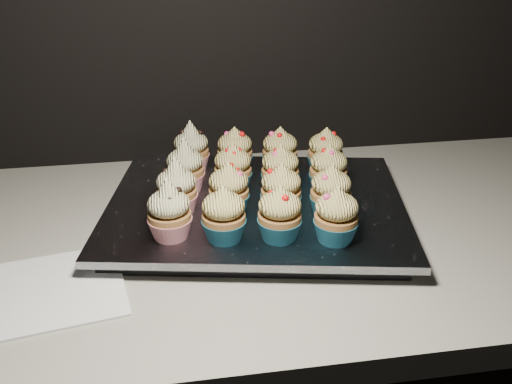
# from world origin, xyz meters

# --- Properties ---
(worktop) EXTENTS (2.44, 0.64, 0.04)m
(worktop) POSITION_xyz_m (0.00, 1.70, 0.88)
(worktop) COLOR beige
(worktop) RESTS_ON cabinet
(napkin) EXTENTS (0.20, 0.20, 0.00)m
(napkin) POSITION_xyz_m (-0.15, 1.57, 0.90)
(napkin) COLOR white
(napkin) RESTS_ON worktop
(baking_tray) EXTENTS (0.49, 0.41, 0.02)m
(baking_tray) POSITION_xyz_m (0.14, 1.72, 0.91)
(baking_tray) COLOR black
(baking_tray) RESTS_ON worktop
(foil_lining) EXTENTS (0.53, 0.45, 0.01)m
(foil_lining) POSITION_xyz_m (0.14, 1.72, 0.93)
(foil_lining) COLOR silver
(foil_lining) RESTS_ON baking_tray
(cupcake_0) EXTENTS (0.06, 0.06, 0.10)m
(cupcake_0) POSITION_xyz_m (0.00, 1.63, 0.97)
(cupcake_0) COLOR red
(cupcake_0) RESTS_ON foil_lining
(cupcake_1) EXTENTS (0.06, 0.06, 0.08)m
(cupcake_1) POSITION_xyz_m (0.08, 1.61, 0.97)
(cupcake_1) COLOR #1A5F7A
(cupcake_1) RESTS_ON foil_lining
(cupcake_2) EXTENTS (0.06, 0.06, 0.08)m
(cupcake_2) POSITION_xyz_m (0.16, 1.60, 0.97)
(cupcake_2) COLOR #1A5F7A
(cupcake_2) RESTS_ON foil_lining
(cupcake_3) EXTENTS (0.06, 0.06, 0.08)m
(cupcake_3) POSITION_xyz_m (0.23, 1.59, 0.97)
(cupcake_3) COLOR #1A5F7A
(cupcake_3) RESTS_ON foil_lining
(cupcake_4) EXTENTS (0.06, 0.06, 0.10)m
(cupcake_4) POSITION_xyz_m (0.02, 1.70, 0.97)
(cupcake_4) COLOR red
(cupcake_4) RESTS_ON foil_lining
(cupcake_5) EXTENTS (0.06, 0.06, 0.08)m
(cupcake_5) POSITION_xyz_m (0.10, 1.69, 0.97)
(cupcake_5) COLOR #1A5F7A
(cupcake_5) RESTS_ON foil_lining
(cupcake_6) EXTENTS (0.06, 0.06, 0.08)m
(cupcake_6) POSITION_xyz_m (0.17, 1.68, 0.97)
(cupcake_6) COLOR #1A5F7A
(cupcake_6) RESTS_ON foil_lining
(cupcake_7) EXTENTS (0.06, 0.06, 0.08)m
(cupcake_7) POSITION_xyz_m (0.25, 1.66, 0.97)
(cupcake_7) COLOR #1A5F7A
(cupcake_7) RESTS_ON foil_lining
(cupcake_8) EXTENTS (0.06, 0.06, 0.10)m
(cupcake_8) POSITION_xyz_m (0.03, 1.78, 0.97)
(cupcake_8) COLOR red
(cupcake_8) RESTS_ON foil_lining
(cupcake_9) EXTENTS (0.06, 0.06, 0.08)m
(cupcake_9) POSITION_xyz_m (0.11, 1.77, 0.97)
(cupcake_9) COLOR #1A5F7A
(cupcake_9) RESTS_ON foil_lining
(cupcake_10) EXTENTS (0.06, 0.06, 0.08)m
(cupcake_10) POSITION_xyz_m (0.19, 1.75, 0.97)
(cupcake_10) COLOR #1A5F7A
(cupcake_10) RESTS_ON foil_lining
(cupcake_11) EXTENTS (0.06, 0.06, 0.08)m
(cupcake_11) POSITION_xyz_m (0.27, 1.74, 0.97)
(cupcake_11) COLOR #1A5F7A
(cupcake_11) RESTS_ON foil_lining
(cupcake_12) EXTENTS (0.06, 0.06, 0.10)m
(cupcake_12) POSITION_xyz_m (0.05, 1.86, 0.97)
(cupcake_12) COLOR red
(cupcake_12) RESTS_ON foil_lining
(cupcake_13) EXTENTS (0.06, 0.06, 0.08)m
(cupcake_13) POSITION_xyz_m (0.12, 1.84, 0.97)
(cupcake_13) COLOR #1A5F7A
(cupcake_13) RESTS_ON foil_lining
(cupcake_14) EXTENTS (0.06, 0.06, 0.08)m
(cupcake_14) POSITION_xyz_m (0.20, 1.83, 0.97)
(cupcake_14) COLOR #1A5F7A
(cupcake_14) RESTS_ON foil_lining
(cupcake_15) EXTENTS (0.06, 0.06, 0.08)m
(cupcake_15) POSITION_xyz_m (0.28, 1.82, 0.97)
(cupcake_15) COLOR #1A5F7A
(cupcake_15) RESTS_ON foil_lining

